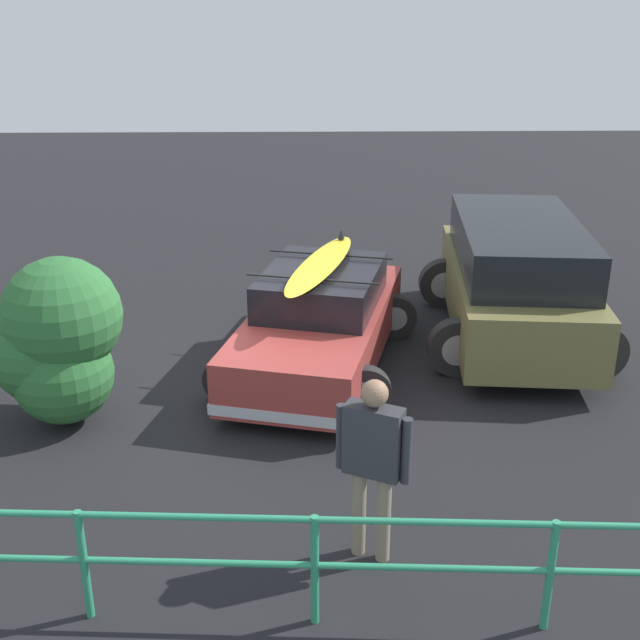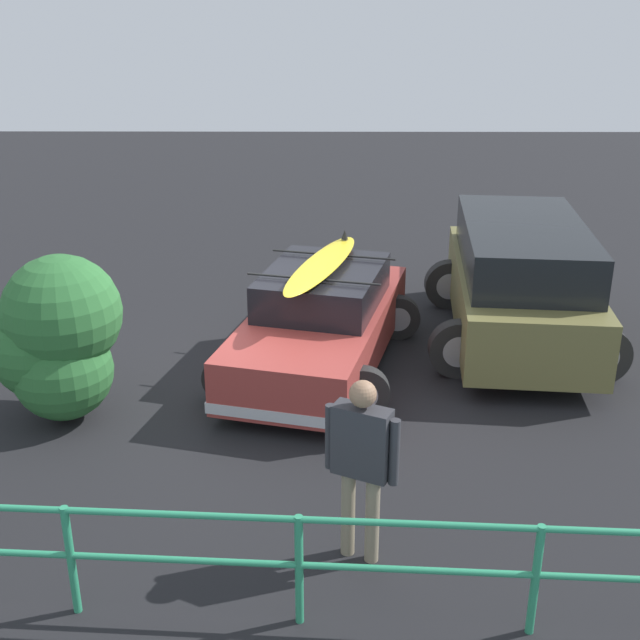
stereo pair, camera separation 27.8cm
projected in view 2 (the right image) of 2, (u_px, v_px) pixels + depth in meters
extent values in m
cube|color=black|center=(267.00, 387.00, 10.71)|extent=(44.00, 44.00, 0.02)
cube|color=#9E3833|center=(320.00, 332.00, 11.07)|extent=(2.68, 4.45, 0.70)
cube|color=black|center=(323.00, 287.00, 10.99)|extent=(1.95, 2.30, 0.51)
cube|color=silver|center=(276.00, 415.00, 9.33)|extent=(1.71, 0.53, 0.14)
cube|color=silver|center=(352.00, 298.00, 12.98)|extent=(1.71, 0.53, 0.14)
cylinder|color=black|center=(363.00, 393.00, 9.78)|extent=(0.68, 0.18, 0.68)
cylinder|color=#99999E|center=(363.00, 393.00, 9.78)|extent=(0.37, 0.19, 0.37)
cylinder|color=black|center=(229.00, 377.00, 10.19)|extent=(0.68, 0.18, 0.68)
cylinder|color=#99999E|center=(229.00, 377.00, 10.19)|extent=(0.37, 0.19, 0.37)
cylinder|color=black|center=(398.00, 317.00, 12.10)|extent=(0.68, 0.18, 0.68)
cylinder|color=#99999E|center=(398.00, 317.00, 12.10)|extent=(0.37, 0.19, 0.37)
cylinder|color=black|center=(287.00, 307.00, 12.51)|extent=(0.68, 0.18, 0.68)
cylinder|color=#99999E|center=(287.00, 307.00, 12.51)|extent=(0.37, 0.19, 0.37)
cylinder|color=black|center=(313.00, 279.00, 10.39)|extent=(1.74, 0.47, 0.03)
cylinder|color=black|center=(333.00, 255.00, 11.38)|extent=(1.74, 0.47, 0.03)
ellipsoid|color=yellow|center=(322.00, 264.00, 10.79)|extent=(1.29, 2.76, 0.09)
cone|color=black|center=(345.00, 235.00, 11.71)|extent=(0.10, 0.10, 0.14)
cube|color=brown|center=(518.00, 296.00, 11.87)|extent=(2.25, 4.57, 0.90)
cube|color=black|center=(523.00, 246.00, 11.58)|extent=(2.01, 3.59, 0.67)
cylinder|color=black|center=(502.00, 246.00, 13.96)|extent=(0.74, 0.25, 0.72)
cylinder|color=black|center=(600.00, 355.00, 10.67)|extent=(0.80, 0.22, 0.80)
cylinder|color=#99999E|center=(600.00, 355.00, 10.67)|extent=(0.44, 0.23, 0.44)
cylinder|color=black|center=(458.00, 349.00, 10.85)|extent=(0.80, 0.22, 0.80)
cylinder|color=#99999E|center=(458.00, 349.00, 10.85)|extent=(0.44, 0.23, 0.44)
cylinder|color=black|center=(565.00, 288.00, 13.12)|extent=(0.80, 0.22, 0.80)
cylinder|color=#99999E|center=(565.00, 288.00, 13.12)|extent=(0.44, 0.23, 0.44)
cylinder|color=black|center=(449.00, 284.00, 13.30)|extent=(0.80, 0.22, 0.80)
cylinder|color=#99999E|center=(449.00, 284.00, 13.30)|extent=(0.44, 0.23, 0.44)
cylinder|color=gray|center=(372.00, 519.00, 7.23)|extent=(0.13, 0.13, 0.89)
cylinder|color=gray|center=(348.00, 512.00, 7.33)|extent=(0.13, 0.13, 0.89)
cube|color=#333338|center=(362.00, 442.00, 6.99)|extent=(0.55, 0.41, 0.67)
sphere|color=#9E7556|center=(363.00, 394.00, 6.82)|extent=(0.24, 0.24, 0.24)
cylinder|color=#333338|center=(394.00, 452.00, 6.88)|extent=(0.09, 0.09, 0.63)
cylinder|color=#333338|center=(330.00, 437.00, 7.13)|extent=(0.09, 0.09, 0.63)
cylinder|color=#2D9366|center=(535.00, 580.00, 6.36)|extent=(0.07, 0.07, 1.04)
cylinder|color=#2D9366|center=(299.00, 570.00, 6.47)|extent=(0.07, 0.07, 1.04)
cylinder|color=#2D9366|center=(71.00, 560.00, 6.59)|extent=(0.07, 0.07, 1.04)
cylinder|color=#2D9366|center=(180.00, 515.00, 6.35)|extent=(9.41, 0.60, 0.06)
cylinder|color=#2D9366|center=(184.00, 560.00, 6.51)|extent=(9.41, 0.60, 0.06)
cylinder|color=#4C3828|center=(62.00, 401.00, 9.87)|extent=(0.25, 0.25, 0.41)
sphere|color=#2D6B33|center=(63.00, 371.00, 9.63)|extent=(1.21, 1.21, 1.21)
sphere|color=#2D6B33|center=(43.00, 348.00, 9.64)|extent=(1.26, 1.26, 1.26)
sphere|color=#2D6B33|center=(43.00, 317.00, 9.45)|extent=(1.03, 1.03, 1.03)
sphere|color=#2D6B33|center=(62.00, 313.00, 9.50)|extent=(1.41, 1.41, 1.41)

